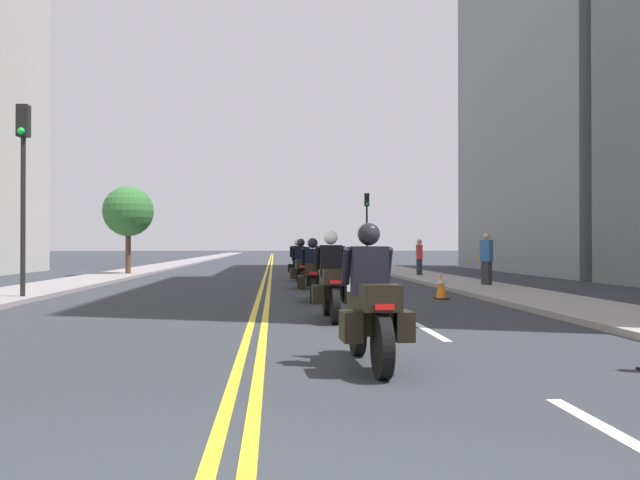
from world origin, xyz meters
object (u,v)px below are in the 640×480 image
motorcycle_0 (370,309)px  motorcycle_1 (331,284)px  motorcycle_2 (313,275)px  traffic_light_near (23,167)px  traffic_cone_0 (441,286)px  pedestrian_1 (486,260)px  street_tree_0 (128,212)px  traffic_light_far (367,217)px  pedestrian_0 (419,258)px  motorcycle_3 (301,268)px  motorcycle_4 (297,264)px

motorcycle_0 → motorcycle_1: bearing=87.7°
motorcycle_1 → motorcycle_2: bearing=90.4°
motorcycle_1 → traffic_light_near: traffic_light_near is taller
traffic_cone_0 → traffic_light_near: (-10.58, 0.07, 3.02)m
traffic_light_near → motorcycle_2: bearing=-3.5°
pedestrian_1 → motorcycle_1: bearing=110.0°
pedestrian_1 → street_tree_0: (-13.48, 9.70, 2.01)m
pedestrian_1 → traffic_light_far: bearing=-33.1°
traffic_cone_0 → pedestrian_1: 4.84m
traffic_light_far → motorcycle_1: bearing=-99.3°
traffic_cone_0 → pedestrian_0: 11.64m
motorcycle_0 → motorcycle_2: size_ratio=1.00×
motorcycle_2 → traffic_light_far: size_ratio=0.47×
motorcycle_3 → motorcycle_4: motorcycle_4 is taller
motorcycle_2 → traffic_light_near: bearing=179.2°
motorcycle_3 → motorcycle_4: bearing=88.4°
motorcycle_4 → motorcycle_0: bearing=-89.9°
motorcycle_2 → pedestrian_1: bearing=39.9°
traffic_cone_0 → traffic_light_near: size_ratio=0.14×
motorcycle_1 → traffic_light_near: bearing=146.1°
traffic_light_far → motorcycle_3: bearing=-104.3°
motorcycle_4 → pedestrian_1: pedestrian_1 is taller
motorcycle_1 → motorcycle_3: (-0.18, 9.34, -0.02)m
motorcycle_3 → pedestrian_1: size_ratio=1.26×
motorcycle_2 → motorcycle_3: (-0.09, 5.03, -0.00)m
motorcycle_4 → street_tree_0: bearing=149.7°
street_tree_0 → pedestrian_1: bearing=-35.7°
motorcycle_2 → pedestrian_1: pedestrian_1 is taller
motorcycle_4 → pedestrian_0: 5.73m
pedestrian_0 → pedestrian_1: 7.40m
motorcycle_4 → pedestrian_1: size_ratio=1.18×
motorcycle_1 → traffic_cone_0: size_ratio=3.18×
traffic_cone_0 → pedestrian_1: bearing=58.3°
motorcycle_2 → street_tree_0: 16.23m
motorcycle_4 → traffic_light_near: size_ratio=0.43×
motorcycle_4 → traffic_light_near: bearing=-127.8°
motorcycle_4 → traffic_light_near: (-7.18, -9.39, 2.70)m
motorcycle_0 → traffic_light_near: traffic_light_near is taller
motorcycle_0 → motorcycle_1: (-0.03, 4.82, 0.00)m
motorcycle_1 → motorcycle_3: size_ratio=0.97×
motorcycle_1 → motorcycle_2: motorcycle_1 is taller
motorcycle_4 → traffic_light_far: (4.76, 14.03, 2.51)m
motorcycle_3 → traffic_light_near: 8.91m
motorcycle_4 → traffic_cone_0: motorcycle_4 is taller
motorcycle_3 → motorcycle_2: bearing=-90.1°
traffic_cone_0 → motorcycle_4: bearing=109.8°
traffic_cone_0 → motorcycle_2: bearing=-173.7°
motorcycle_4 → traffic_light_far: bearing=70.8°
motorcycle_0 → motorcycle_4: bearing=87.9°
motorcycle_0 → pedestrian_0: bearing=73.5°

